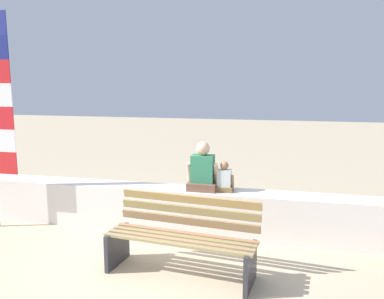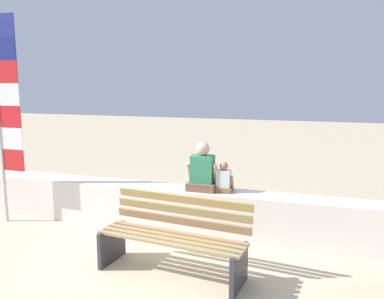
% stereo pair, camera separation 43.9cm
% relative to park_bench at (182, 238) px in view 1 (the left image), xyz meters
% --- Properties ---
extents(ground_plane, '(40.00, 40.00, 0.00)m').
position_rel_park_bench_xyz_m(ground_plane, '(-0.51, 0.12, -0.43)').
color(ground_plane, '#C4B08E').
extents(seawall_ledge, '(6.83, 0.47, 0.66)m').
position_rel_park_bench_xyz_m(seawall_ledge, '(-0.51, 1.28, -0.09)').
color(seawall_ledge, silver).
rests_on(seawall_ledge, ground).
extents(park_bench, '(1.83, 0.79, 0.88)m').
position_rel_park_bench_xyz_m(park_bench, '(0.00, 0.00, 0.00)').
color(park_bench, '#978356').
rests_on(park_bench, ground).
extents(person_adult, '(0.47, 0.35, 0.72)m').
position_rel_park_bench_xyz_m(person_adult, '(-0.03, 1.28, 0.52)').
color(person_adult, brown).
rests_on(person_adult, seawall_ledge).
extents(person_child, '(0.29, 0.21, 0.45)m').
position_rel_park_bench_xyz_m(person_child, '(0.29, 1.28, 0.41)').
color(person_child, brown).
rests_on(person_child, seawall_ledge).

